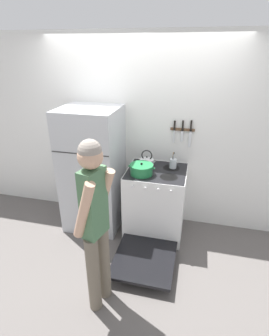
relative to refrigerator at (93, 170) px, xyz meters
name	(u,v)px	position (x,y,z in m)	size (l,w,h in m)	color
ground_plane	(139,213)	(0.57, 0.35, -0.84)	(14.00, 14.00, 0.00)	#5B5654
wall_back	(140,134)	(0.57, 0.38, 0.44)	(10.00, 0.06, 2.55)	silver
refrigerator	(93,170)	(0.00, 0.00, 0.00)	(0.74, 0.72, 1.68)	#B7BABF
stove_range	(155,204)	(0.87, -0.03, -0.38)	(0.75, 1.42, 0.92)	white
dutch_oven_pot	(141,169)	(0.70, -0.13, 0.15)	(0.33, 0.29, 0.15)	#237A42
tea_kettle	(147,161)	(0.71, 0.14, 0.14)	(0.23, 0.19, 0.22)	silver
utensil_jar	(173,163)	(1.06, 0.15, 0.15)	(0.09, 0.09, 0.22)	silver
person	(95,221)	(0.53, -1.24, 0.14)	(0.33, 0.40, 1.72)	#6B6051
wall_knife_strip	(183,129)	(1.14, 0.33, 0.55)	(0.31, 0.03, 0.36)	brown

